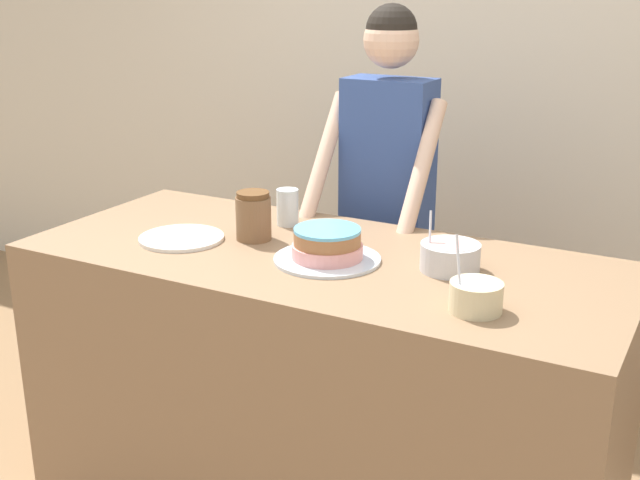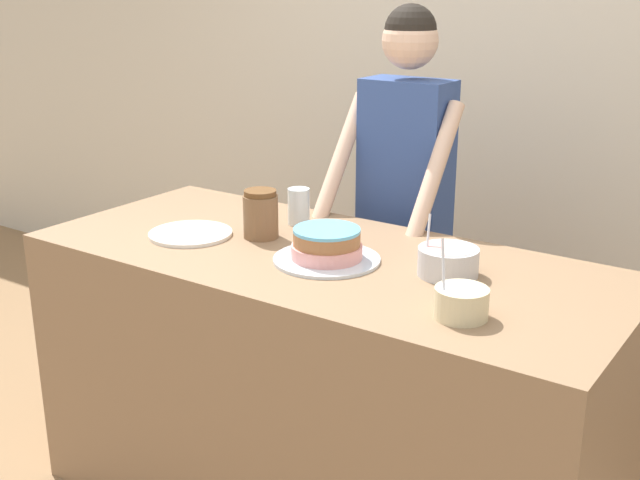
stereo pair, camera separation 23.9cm
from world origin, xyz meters
name	(u,v)px [view 2 (the right image)]	position (x,y,z in m)	size (l,w,h in m)	color
wall_back	(507,83)	(0.00, 1.80, 1.30)	(10.00, 0.05, 2.60)	beige
counter	(323,389)	(0.00, 0.40, 0.46)	(1.86, 0.79, 0.92)	#8C6B4C
person_baker	(404,179)	(-0.06, 1.01, 1.03)	(0.44, 0.45, 1.65)	#2D2D38
cake	(327,247)	(0.04, 0.36, 0.97)	(0.32, 0.32, 0.10)	silver
frosting_bowl_pink	(448,260)	(0.39, 0.45, 0.97)	(0.17, 0.17, 0.17)	silver
frosting_bowl_white	(461,301)	(0.55, 0.20, 0.97)	(0.14, 0.14, 0.20)	beige
drinking_glass	(299,206)	(-0.25, 0.62, 0.98)	(0.08, 0.08, 0.13)	silver
ceramic_plate	(191,234)	(-0.47, 0.31, 0.93)	(0.27, 0.27, 0.01)	white
stoneware_jar	(261,214)	(-0.26, 0.43, 1.00)	(0.11, 0.11, 0.16)	brown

